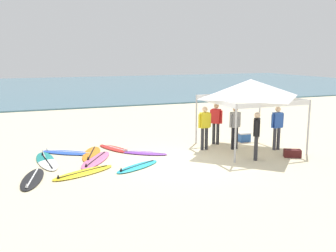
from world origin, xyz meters
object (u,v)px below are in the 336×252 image
(surfboard_pink, at_px, (96,160))
(person_blue, at_px, (277,125))
(surfboard_teal, at_px, (45,159))
(person_red, at_px, (216,121))
(surfboard_blue, at_px, (68,152))
(surfboard_white, at_px, (47,162))
(gear_bag_near_tent, at_px, (292,153))
(person_grey, at_px, (235,124))
(surfboard_black, at_px, (32,179))
(surfboard_yellow, at_px, (83,173))
(surfboard_red, at_px, (115,149))
(surfboard_orange, at_px, (91,154))
(canopy_tent, at_px, (251,88))
(surfboard_cyan, at_px, (137,166))
(cooler_box, at_px, (244,137))
(person_black, at_px, (257,133))
(surfboard_purple, at_px, (143,153))
(person_yellow, at_px, (205,125))

(surfboard_pink, relative_size, person_blue, 1.36)
(surfboard_teal, xyz_separation_m, person_blue, (8.57, -1.68, 0.95))
(person_red, bearing_deg, surfboard_blue, 173.56)
(surfboard_white, height_order, gear_bag_near_tent, gear_bag_near_tent)
(surfboard_pink, distance_m, person_grey, 5.52)
(surfboard_white, bearing_deg, surfboard_black, -107.38)
(surfboard_yellow, bearing_deg, surfboard_red, 58.10)
(surfboard_black, xyz_separation_m, surfboard_orange, (2.17, 2.28, -0.00))
(canopy_tent, distance_m, surfboard_cyan, 5.49)
(person_blue, distance_m, person_red, 2.46)
(canopy_tent, height_order, cooler_box, canopy_tent)
(surfboard_black, xyz_separation_m, cooler_box, (8.68, 2.10, 0.16))
(surfboard_black, height_order, person_black, person_black)
(cooler_box, bearing_deg, surfboard_blue, 174.53)
(surfboard_cyan, bearing_deg, cooler_box, 20.53)
(surfboard_red, xyz_separation_m, cooler_box, (5.50, -0.64, 0.16))
(surfboard_teal, relative_size, cooler_box, 4.45)
(surfboard_red, height_order, surfboard_teal, same)
(surfboard_orange, relative_size, person_grey, 1.36)
(person_black, bearing_deg, surfboard_purple, 147.11)
(person_black, bearing_deg, canopy_tent, 65.70)
(person_red, distance_m, cooler_box, 1.58)
(cooler_box, bearing_deg, surfboard_teal, 180.00)
(surfboard_black, xyz_separation_m, surfboard_cyan, (3.30, 0.08, 0.00))
(surfboard_black, bearing_deg, canopy_tent, 6.93)
(person_grey, bearing_deg, surfboard_blue, 164.80)
(person_black, xyz_separation_m, person_blue, (1.59, 0.95, 0.00))
(person_yellow, bearing_deg, surfboard_cyan, -156.71)
(person_red, height_order, cooler_box, person_red)
(surfboard_orange, relative_size, person_yellow, 1.36)
(surfboard_blue, height_order, cooler_box, cooler_box)
(canopy_tent, relative_size, person_blue, 1.89)
(surfboard_teal, bearing_deg, gear_bag_near_tent, -18.44)
(surfboard_red, relative_size, surfboard_orange, 0.83)
(surfboard_purple, distance_m, gear_bag_near_tent, 5.51)
(surfboard_orange, bearing_deg, person_blue, -15.13)
(surfboard_pink, xyz_separation_m, cooler_box, (6.51, 0.69, 0.16))
(surfboard_black, bearing_deg, cooler_box, 13.58)
(surfboard_cyan, height_order, gear_bag_near_tent, gear_bag_near_tent)
(canopy_tent, bearing_deg, surfboard_cyan, -169.39)
(surfboard_pink, distance_m, cooler_box, 6.55)
(surfboard_orange, height_order, person_red, person_red)
(surfboard_red, bearing_deg, cooler_box, -6.64)
(surfboard_red, distance_m, surfboard_cyan, 2.66)
(surfboard_white, height_order, surfboard_teal, same)
(surfboard_white, bearing_deg, cooler_box, 2.56)
(canopy_tent, height_order, person_grey, canopy_tent)
(person_black, bearing_deg, person_red, 93.69)
(person_yellow, height_order, person_red, same)
(person_red, bearing_deg, person_black, -86.31)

